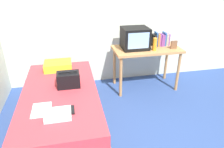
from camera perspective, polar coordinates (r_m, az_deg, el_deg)
The scene contains 12 objects.
wall_back at distance 3.90m, azimuth 0.49°, elevation 16.44°, with size 5.20×0.10×2.60m, color silver.
bed at distance 2.98m, azimuth -13.52°, elevation -9.01°, with size 1.00×2.00×0.53m.
desk at distance 3.74m, azimuth 9.36°, elevation 5.57°, with size 1.16×0.60×0.76m.
tv at distance 3.61m, azimuth 6.27°, elevation 9.65°, with size 0.44×0.39×0.36m.
water_bottle at distance 3.58m, azimuth 11.54°, elevation 7.94°, with size 0.07×0.07×0.21m, color orange.
book_row at distance 3.87m, azimuth 13.05°, elevation 9.12°, with size 0.29×0.17×0.25m.
picture_frame at distance 3.76m, azimuth 16.49°, elevation 7.64°, with size 0.11×0.02×0.14m, color brown.
pillow at distance 3.46m, azimuth -14.47°, elevation 2.26°, with size 0.42×0.33×0.12m, color yellow.
handbag at distance 2.88m, azimuth -11.76°, elevation -1.49°, with size 0.30×0.20×0.22m.
magazine at distance 2.51m, azimuth -18.63°, elevation -9.22°, with size 0.21×0.29×0.01m, color white.
remote_dark at distance 2.41m, azimuth -10.68°, elevation -9.54°, with size 0.04×0.16×0.02m, color black.
folded_towel at distance 2.35m, azimuth -14.50°, elevation -10.56°, with size 0.28×0.22×0.05m, color white.
Camera 1 is at (-0.82, -1.77, 1.91)m, focal length 33.62 mm.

